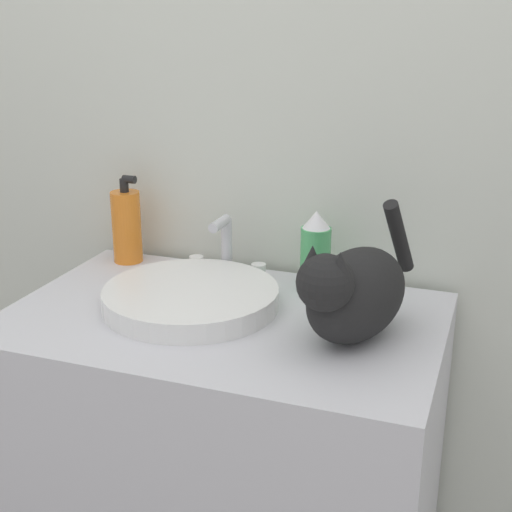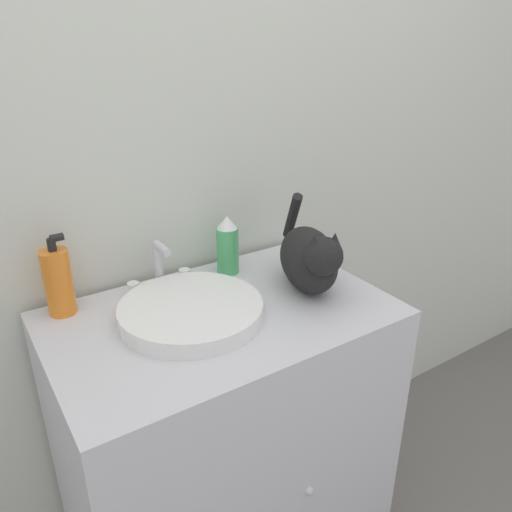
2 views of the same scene
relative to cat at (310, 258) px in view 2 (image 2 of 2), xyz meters
name	(u,v)px [view 2 (image 2 of 2)]	position (x,y,z in m)	size (l,w,h in m)	color
wall_back	(159,147)	(-0.26, 0.34, 0.26)	(6.00, 0.05, 2.50)	silver
vanity_cabinet	(226,449)	(-0.26, 0.02, -0.54)	(0.83, 0.55, 0.90)	silver
sink_basin	(191,311)	(-0.33, 0.04, -0.07)	(0.35, 0.35, 0.04)	white
faucet	(160,269)	(-0.33, 0.22, -0.03)	(0.18, 0.09, 0.14)	silver
cat	(310,258)	(0.00, 0.00, 0.00)	(0.21, 0.35, 0.23)	black
soap_bottle	(58,281)	(-0.58, 0.24, -0.01)	(0.07, 0.07, 0.20)	orange
spray_bottle	(227,245)	(-0.13, 0.21, -0.01)	(0.06, 0.06, 0.17)	#4CB266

